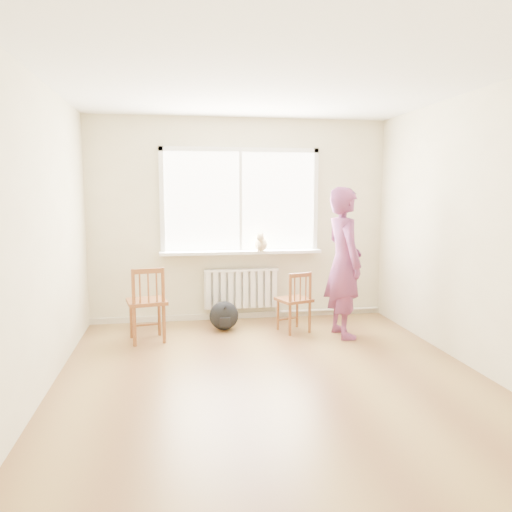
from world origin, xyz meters
name	(u,v)px	position (x,y,z in m)	size (l,w,h in m)	color
floor	(272,378)	(0.00, 0.00, 0.00)	(4.50, 4.50, 0.00)	olive
ceiling	(273,80)	(0.00, 0.00, 2.70)	(4.50, 4.50, 0.00)	white
back_wall	(240,220)	(0.00, 2.25, 1.35)	(4.00, 0.01, 2.70)	beige
window	(240,197)	(0.00, 2.22, 1.66)	(2.12, 0.05, 1.42)	white
windowsill	(241,252)	(0.00, 2.14, 0.93)	(2.15, 0.22, 0.04)	white
radiator	(241,288)	(0.00, 2.16, 0.44)	(1.00, 0.12, 0.55)	white
heating_pipe	(329,310)	(1.25, 2.19, 0.08)	(0.04, 0.04, 1.40)	silver
baseboard	(241,315)	(0.00, 2.23, 0.04)	(4.00, 0.03, 0.08)	beige
chair_left	(147,304)	(-1.20, 1.34, 0.44)	(0.51, 0.49, 0.88)	brown
chair_right	(296,302)	(0.58, 1.46, 0.38)	(0.47, 0.46, 0.76)	brown
person	(344,263)	(1.11, 1.22, 0.89)	(0.65, 0.43, 1.79)	#CC445B
cat	(261,243)	(0.25, 2.05, 1.06)	(0.23, 0.39, 0.27)	beige
backpack	(224,316)	(-0.28, 1.70, 0.18)	(0.37, 0.27, 0.37)	black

